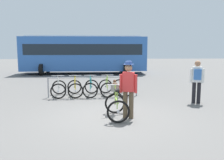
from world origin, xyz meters
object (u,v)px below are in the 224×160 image
Objects in this scene: racked_bike_lime at (107,87)px; racked_bike_black at (122,87)px; person_with_featured_bike at (128,87)px; bus_distant at (84,53)px; racked_bike_teal at (91,88)px; featured_bicycle at (116,101)px; racked_bike_white at (59,88)px; racked_bike_yellow at (75,88)px; pedestrian_with_backpack at (197,79)px.

racked_bike_lime is 0.95× the size of racked_bike_black.
bus_distant is (-2.06, 12.76, 0.79)m from person_with_featured_bike.
racked_bike_teal and racked_bike_lime have the same top height.
racked_bike_teal is 1.40m from racked_bike_black.
featured_bicycle is at bearing -86.96° from racked_bike_lime.
racked_bike_black is at bearing 87.27° from person_with_featured_bike.
racked_bike_white and racked_bike_teal have the same top height.
racked_bike_teal is (0.70, 0.05, 0.00)m from racked_bike_yellow.
racked_bike_teal is at bearing 157.82° from pedestrian_with_backpack.
racked_bike_yellow is 2.10m from racked_bike_black.
featured_bicycle is (-0.52, -3.37, 0.12)m from racked_bike_black.
pedestrian_with_backpack reaches higher than racked_bike_black.
racked_bike_white is 3.91m from featured_bicycle.
racked_bike_black is 0.68× the size of person_with_featured_bike.
person_with_featured_bike is at bearing -25.32° from featured_bicycle.
featured_bicycle is at bearing -75.04° from racked_bike_teal.
racked_bike_teal and racked_bike_black have the same top height.
racked_bike_yellow is at bearing 161.30° from pedestrian_with_backpack.
pedestrian_with_backpack is at bearing -26.82° from racked_bike_lime.
racked_bike_lime is at bearing -80.66° from bus_distant.
racked_bike_teal is 9.46m from bus_distant.
bus_distant is at bearing 97.70° from featured_bicycle.
racked_bike_yellow is 0.69× the size of person_with_featured_bike.
racked_bike_teal is 1.00× the size of racked_bike_lime.
racked_bike_lime is 9.50m from bus_distant.
featured_bicycle is (0.88, -3.27, 0.12)m from racked_bike_teal.
pedestrian_with_backpack is at bearing -65.94° from bus_distant.
bus_distant reaches higher than racked_bike_black.
featured_bicycle is (0.18, -3.32, 0.12)m from racked_bike_lime.
featured_bicycle reaches higher than racked_bike_teal.
racked_bike_black is (1.40, 0.09, 0.00)m from racked_bike_teal.
pedestrian_with_backpack is at bearing -22.18° from racked_bike_teal.
featured_bicycle is 0.12× the size of bus_distant.
racked_bike_white is 2.80m from racked_bike_black.
person_with_featured_bike is at bearing -92.73° from racked_bike_black.
featured_bicycle is at bearing -153.26° from pedestrian_with_backpack.
person_with_featured_bike is at bearing -80.85° from bus_distant.
racked_bike_black is 0.12× the size of bus_distant.
racked_bike_yellow is 0.99× the size of featured_bicycle.
racked_bike_white is 0.72× the size of pedestrian_with_backpack.
person_with_featured_bike is 0.17× the size of bus_distant.
pedestrian_with_backpack is 12.05m from bus_distant.
racked_bike_teal is 3.70m from person_with_featured_bike.
person_with_featured_bike is 12.95m from bus_distant.
racked_bike_yellow is 1.40m from racked_bike_lime.
racked_bike_teal is at bearing -176.26° from racked_bike_lime.
pedestrian_with_backpack is (2.68, -1.75, 0.57)m from racked_bike_black.
featured_bicycle is 0.61m from person_with_featured_bike.
racked_bike_yellow and racked_bike_lime have the same top height.
bus_distant is at bearing 99.34° from racked_bike_lime.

